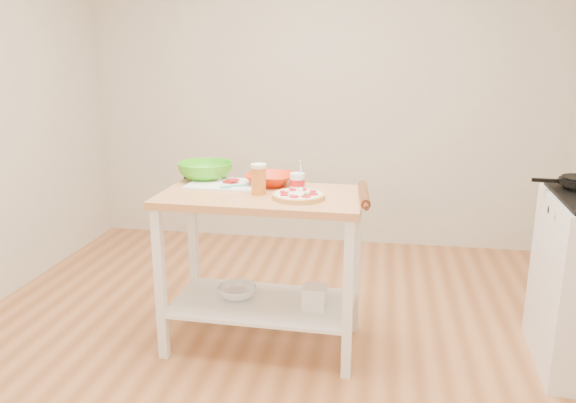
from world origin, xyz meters
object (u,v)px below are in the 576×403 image
at_px(prep_island, 262,238).
at_px(spatula, 232,186).
at_px(green_bowl, 206,171).
at_px(shelf_glass_bowl, 237,292).
at_px(knife, 200,178).
at_px(rolling_pin, 364,195).
at_px(cutting_board, 224,183).
at_px(pizza, 298,195).
at_px(orange_bowl, 270,179).
at_px(shelf_bin, 315,297).
at_px(beer_pint, 259,179).
at_px(yogurt_tub, 297,182).

height_order(prep_island, spatula, spatula).
distance_m(green_bowl, shelf_glass_bowl, 0.74).
distance_m(knife, green_bowl, 0.06).
bearing_deg(rolling_pin, shelf_glass_bowl, 175.01).
xyz_separation_m(cutting_board, knife, (-0.17, 0.07, 0.01)).
distance_m(spatula, green_bowl, 0.31).
relative_size(pizza, shelf_glass_bowl, 1.24).
height_order(prep_island, rolling_pin, rolling_pin).
xyz_separation_m(pizza, orange_bowl, (-0.20, 0.27, 0.02)).
distance_m(prep_island, shelf_bin, 0.44).
xyz_separation_m(green_bowl, beer_pint, (0.39, -0.30, 0.03)).
bearing_deg(beer_pint, shelf_bin, -0.97).
bearing_deg(cutting_board, pizza, -25.28).
height_order(prep_island, pizza, pizza).
distance_m(knife, beer_pint, 0.49).
distance_m(spatula, beer_pint, 0.20).
bearing_deg(shelf_glass_bowl, orange_bowl, 45.45).
bearing_deg(pizza, beer_pint, 166.12).
xyz_separation_m(spatula, knife, (-0.24, 0.16, 0.00)).
bearing_deg(yogurt_tub, knife, 166.11).
distance_m(green_bowl, rolling_pin, 1.01).
xyz_separation_m(prep_island, spatula, (-0.18, 0.07, 0.27)).
xyz_separation_m(prep_island, rolling_pin, (0.55, -0.03, 0.28)).
relative_size(green_bowl, yogurt_tub, 1.84).
height_order(beer_pint, rolling_pin, beer_pint).
bearing_deg(green_bowl, orange_bowl, -11.21).
distance_m(orange_bowl, shelf_bin, 0.71).
distance_m(pizza, shelf_glass_bowl, 0.73).
bearing_deg(orange_bowl, shelf_bin, -37.37).
distance_m(yogurt_tub, rolling_pin, 0.39).
xyz_separation_m(knife, beer_pint, (0.41, -0.25, 0.07)).
bearing_deg(beer_pint, prep_island, 51.39).
bearing_deg(prep_island, spatula, 158.86).
bearing_deg(pizza, cutting_board, 153.81).
height_order(prep_island, beer_pint, beer_pint).
xyz_separation_m(spatula, beer_pint, (0.17, -0.09, 0.07)).
bearing_deg(orange_bowl, cutting_board, -171.20).
height_order(knife, shelf_glass_bowl, knife).
bearing_deg(rolling_pin, pizza, -173.12).
bearing_deg(prep_island, rolling_pin, -3.07).
height_order(cutting_board, spatula, cutting_board).
distance_m(prep_island, rolling_pin, 0.62).
relative_size(orange_bowl, shelf_glass_bowl, 1.23).
bearing_deg(orange_bowl, knife, 175.70).
relative_size(green_bowl, shelf_glass_bowl, 1.47).
bearing_deg(orange_bowl, spatula, -145.27).
distance_m(shelf_glass_bowl, shelf_bin, 0.46).
xyz_separation_m(pizza, shelf_bin, (0.09, 0.05, -0.59)).
xyz_separation_m(pizza, spatula, (-0.39, 0.14, 0.00)).
relative_size(pizza, beer_pint, 1.68).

